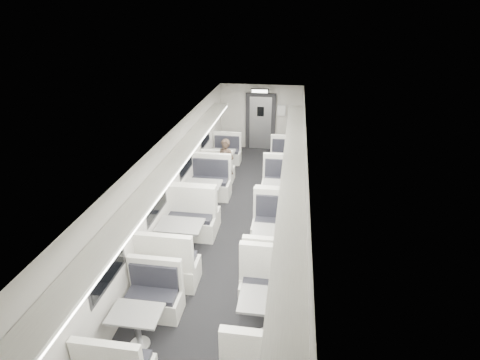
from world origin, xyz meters
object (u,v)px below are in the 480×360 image
(booth_right_b, at_px, (281,198))
(vestibule_door, at_px, (260,122))
(exit_sign, at_px, (260,91))
(passenger, at_px, (226,164))
(booth_right_c, at_px, (275,249))
(booth_right_a, at_px, (284,166))
(booth_left_c, at_px, (181,240))
(booth_left_b, at_px, (203,197))
(booth_right_d, at_px, (268,319))
(booth_left_a, at_px, (223,161))
(booth_left_d, at_px, (138,329))

(booth_right_b, xyz_separation_m, vestibule_door, (-1.00, 4.76, 0.63))
(exit_sign, bearing_deg, passenger, -102.55)
(booth_right_c, bearing_deg, booth_right_b, 90.00)
(booth_right_a, height_order, booth_right_b, booth_right_b)
(booth_left_c, distance_m, booth_right_c, 2.00)
(booth_left_b, height_order, booth_right_c, booth_right_c)
(booth_right_d, bearing_deg, passenger, 107.13)
(booth_left_c, height_order, passenger, passenger)
(booth_right_b, xyz_separation_m, exit_sign, (-1.00, 4.28, 1.87))
(booth_left_c, distance_m, booth_right_b, 3.02)
(booth_right_d, height_order, vestibule_door, vestibule_door)
(booth_right_b, distance_m, vestibule_door, 4.91)
(booth_right_d, relative_size, vestibule_door, 1.09)
(booth_left_c, bearing_deg, booth_left_b, 90.00)
(booth_left_c, distance_m, vestibule_door, 7.13)
(booth_right_a, distance_m, exit_sign, 2.95)
(booth_left_a, distance_m, booth_right_a, 2.01)
(booth_right_d, bearing_deg, booth_left_d, -167.53)
(booth_left_c, height_order, booth_left_d, booth_left_c)
(booth_left_c, bearing_deg, booth_right_c, -1.01)
(booth_left_a, distance_m, booth_right_c, 5.17)
(booth_left_a, relative_size, booth_left_d, 1.00)
(exit_sign, bearing_deg, booth_right_a, -63.43)
(booth_left_a, relative_size, booth_right_d, 0.85)
(booth_left_d, distance_m, booth_right_b, 5.05)
(booth_right_d, distance_m, vestibule_door, 9.03)
(booth_left_d, xyz_separation_m, booth_right_d, (2.00, 0.44, 0.06))
(booth_left_b, relative_size, booth_right_d, 1.01)
(booth_right_a, relative_size, passenger, 1.34)
(booth_left_c, distance_m, booth_right_a, 4.96)
(booth_left_b, bearing_deg, booth_left_a, 90.00)
(booth_left_a, xyz_separation_m, exit_sign, (1.00, 1.81, 1.93))
(booth_left_b, height_order, booth_left_c, booth_left_c)
(booth_left_a, bearing_deg, vestibule_door, 66.45)
(booth_left_a, height_order, booth_right_d, booth_right_d)
(booth_left_a, height_order, booth_right_a, booth_right_a)
(booth_left_a, height_order, booth_left_b, booth_left_b)
(booth_left_c, relative_size, booth_right_b, 1.01)
(booth_left_c, xyz_separation_m, passenger, (0.32, 3.51, 0.34))
(booth_right_d, xyz_separation_m, passenger, (-1.68, 5.44, 0.34))
(booth_right_c, height_order, booth_right_d, booth_right_c)
(booth_right_a, bearing_deg, booth_right_c, -90.00)
(booth_left_a, relative_size, booth_left_b, 0.85)
(booth_right_a, xyz_separation_m, vestibule_door, (-1.00, 2.49, 0.68))
(booth_right_d, distance_m, passenger, 5.70)
(booth_right_c, distance_m, exit_sign, 6.91)
(booth_left_d, bearing_deg, booth_right_a, 73.86)
(booth_left_a, height_order, vestibule_door, vestibule_door)
(booth_left_b, bearing_deg, booth_right_d, -63.01)
(booth_right_b, relative_size, exit_sign, 3.69)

